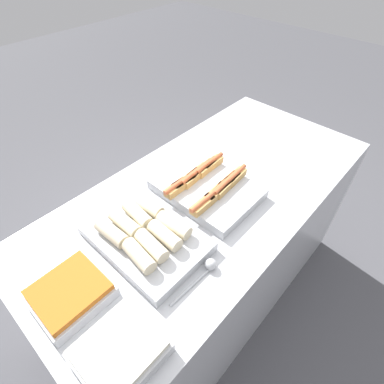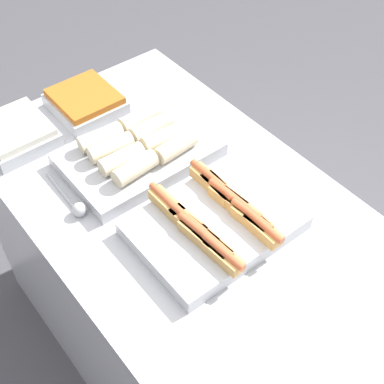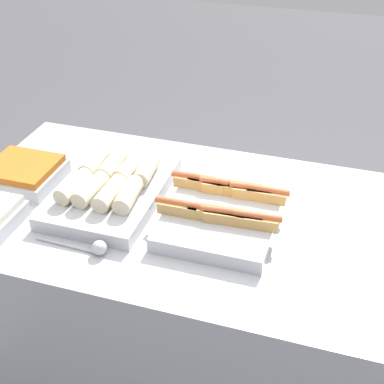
# 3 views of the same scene
# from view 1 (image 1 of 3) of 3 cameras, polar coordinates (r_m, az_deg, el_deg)

# --- Properties ---
(ground_plane) EXTENTS (12.00, 12.00, 0.00)m
(ground_plane) POSITION_cam_1_polar(r_m,az_deg,el_deg) (2.21, 2.33, -17.56)
(ground_plane) COLOR #4C4C51
(counter) EXTENTS (1.84, 0.87, 0.94)m
(counter) POSITION_cam_1_polar(r_m,az_deg,el_deg) (1.81, 2.76, -10.49)
(counter) COLOR #B7BABF
(counter) RESTS_ON ground_plane
(tray_hotdogs) EXTENTS (0.39, 0.46, 0.10)m
(tray_hotdogs) POSITION_cam_1_polar(r_m,az_deg,el_deg) (1.41, 2.87, 1.03)
(tray_hotdogs) COLOR #B7BABF
(tray_hotdogs) RESTS_ON counter
(tray_wraps) EXTENTS (0.33, 0.49, 0.11)m
(tray_wraps) POSITION_cam_1_polar(r_m,az_deg,el_deg) (1.23, -8.97, -8.01)
(tray_wraps) COLOR #B7BABF
(tray_wraps) RESTS_ON counter
(tray_side_front) EXTENTS (0.25, 0.23, 0.07)m
(tray_side_front) POSITION_cam_1_polar(r_m,az_deg,el_deg) (1.04, -13.62, -27.39)
(tray_side_front) COLOR #B7BABF
(tray_side_front) RESTS_ON counter
(tray_side_back) EXTENTS (0.25, 0.23, 0.07)m
(tray_side_back) POSITION_cam_1_polar(r_m,az_deg,el_deg) (1.17, -22.22, -17.35)
(tray_side_back) COLOR #B7BABF
(tray_side_back) RESTS_ON counter
(serving_spoon_near) EXTENTS (0.24, 0.04, 0.04)m
(serving_spoon_near) POSITION_cam_1_polar(r_m,az_deg,el_deg) (1.16, 2.92, -14.29)
(serving_spoon_near) COLOR #B2B5BA
(serving_spoon_near) RESTS_ON counter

